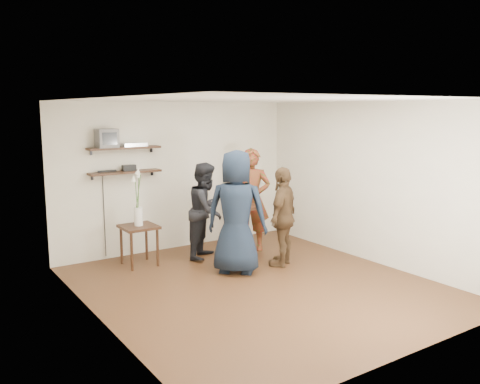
{
  "coord_description": "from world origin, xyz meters",
  "views": [
    {
      "loc": [
        -4.06,
        -5.56,
        2.48
      ],
      "look_at": [
        -0.05,
        0.4,
        1.3
      ],
      "focal_mm": 38.0,
      "sensor_mm": 36.0,
      "label": 1
    }
  ],
  "objects_px": {
    "crt_monitor": "(106,138)",
    "drinks_table": "(245,225)",
    "person_plaid": "(252,200)",
    "side_table": "(139,232)",
    "person_brown": "(283,217)",
    "person_dark": "(206,210)",
    "dvd_deck": "(134,145)",
    "person_navy": "(236,212)",
    "radio": "(129,168)"
  },
  "relations": [
    {
      "from": "drinks_table",
      "to": "person_brown",
      "type": "distance_m",
      "value": 0.7
    },
    {
      "from": "crt_monitor",
      "to": "person_brown",
      "type": "height_order",
      "value": "crt_monitor"
    },
    {
      "from": "side_table",
      "to": "drinks_table",
      "type": "relative_size",
      "value": 0.71
    },
    {
      "from": "drinks_table",
      "to": "crt_monitor",
      "type": "bearing_deg",
      "value": 146.62
    },
    {
      "from": "dvd_deck",
      "to": "radio",
      "type": "distance_m",
      "value": 0.39
    },
    {
      "from": "dvd_deck",
      "to": "person_brown",
      "type": "bearing_deg",
      "value": -45.53
    },
    {
      "from": "side_table",
      "to": "person_plaid",
      "type": "bearing_deg",
      "value": -6.59
    },
    {
      "from": "person_navy",
      "to": "person_brown",
      "type": "bearing_deg",
      "value": -141.32
    },
    {
      "from": "drinks_table",
      "to": "side_table",
      "type": "bearing_deg",
      "value": 155.7
    },
    {
      "from": "person_navy",
      "to": "person_brown",
      "type": "xyz_separation_m",
      "value": [
        0.83,
        -0.09,
        -0.15
      ]
    },
    {
      "from": "crt_monitor",
      "to": "person_plaid",
      "type": "relative_size",
      "value": 0.18
    },
    {
      "from": "person_plaid",
      "to": "person_brown",
      "type": "distance_m",
      "value": 1.04
    },
    {
      "from": "drinks_table",
      "to": "person_plaid",
      "type": "distance_m",
      "value": 0.73
    },
    {
      "from": "person_dark",
      "to": "person_navy",
      "type": "relative_size",
      "value": 0.85
    },
    {
      "from": "dvd_deck",
      "to": "drinks_table",
      "type": "distance_m",
      "value": 2.26
    },
    {
      "from": "crt_monitor",
      "to": "radio",
      "type": "xyz_separation_m",
      "value": [
        0.36,
        0.0,
        -0.5
      ]
    },
    {
      "from": "person_plaid",
      "to": "person_brown",
      "type": "height_order",
      "value": "person_plaid"
    },
    {
      "from": "dvd_deck",
      "to": "person_navy",
      "type": "relative_size",
      "value": 0.21
    },
    {
      "from": "radio",
      "to": "side_table",
      "type": "xyz_separation_m",
      "value": [
        -0.07,
        -0.51,
        -0.97
      ]
    },
    {
      "from": "crt_monitor",
      "to": "person_plaid",
      "type": "bearing_deg",
      "value": -17.84
    },
    {
      "from": "crt_monitor",
      "to": "person_dark",
      "type": "xyz_separation_m",
      "value": [
        1.41,
        -0.71,
        -1.22
      ]
    },
    {
      "from": "dvd_deck",
      "to": "side_table",
      "type": "relative_size",
      "value": 0.61
    },
    {
      "from": "dvd_deck",
      "to": "person_plaid",
      "type": "height_order",
      "value": "dvd_deck"
    },
    {
      "from": "side_table",
      "to": "person_plaid",
      "type": "xyz_separation_m",
      "value": [
        2.03,
        -0.23,
        0.36
      ]
    },
    {
      "from": "person_plaid",
      "to": "person_brown",
      "type": "xyz_separation_m",
      "value": [
        -0.12,
        -1.03,
        -0.11
      ]
    },
    {
      "from": "person_brown",
      "to": "dvd_deck",
      "type": "bearing_deg",
      "value": -77.89
    },
    {
      "from": "drinks_table",
      "to": "person_navy",
      "type": "xyz_separation_m",
      "value": [
        -0.47,
        -0.47,
        0.35
      ]
    },
    {
      "from": "person_dark",
      "to": "crt_monitor",
      "type": "bearing_deg",
      "value": 112.99
    },
    {
      "from": "person_brown",
      "to": "person_navy",
      "type": "bearing_deg",
      "value": -38.68
    },
    {
      "from": "crt_monitor",
      "to": "person_dark",
      "type": "distance_m",
      "value": 1.99
    },
    {
      "from": "person_dark",
      "to": "person_brown",
      "type": "height_order",
      "value": "person_dark"
    },
    {
      "from": "drinks_table",
      "to": "person_navy",
      "type": "distance_m",
      "value": 0.75
    },
    {
      "from": "drinks_table",
      "to": "person_plaid",
      "type": "relative_size",
      "value": 0.51
    },
    {
      "from": "crt_monitor",
      "to": "drinks_table",
      "type": "xyz_separation_m",
      "value": [
        1.84,
        -1.21,
        -1.43
      ]
    },
    {
      "from": "drinks_table",
      "to": "person_navy",
      "type": "relative_size",
      "value": 0.49
    },
    {
      "from": "dvd_deck",
      "to": "radio",
      "type": "height_order",
      "value": "dvd_deck"
    },
    {
      "from": "dvd_deck",
      "to": "person_plaid",
      "type": "relative_size",
      "value": 0.22
    },
    {
      "from": "dvd_deck",
      "to": "person_brown",
      "type": "distance_m",
      "value": 2.72
    },
    {
      "from": "crt_monitor",
      "to": "person_plaid",
      "type": "xyz_separation_m",
      "value": [
        2.32,
        -0.75,
        -1.12
      ]
    },
    {
      "from": "dvd_deck",
      "to": "drinks_table",
      "type": "xyz_separation_m",
      "value": [
        1.39,
        -1.21,
        -1.31
      ]
    },
    {
      "from": "person_plaid",
      "to": "person_navy",
      "type": "relative_size",
      "value": 0.96
    },
    {
      "from": "drinks_table",
      "to": "radio",
      "type": "bearing_deg",
      "value": 140.68
    },
    {
      "from": "dvd_deck",
      "to": "person_navy",
      "type": "bearing_deg",
      "value": -61.44
    },
    {
      "from": "radio",
      "to": "side_table",
      "type": "distance_m",
      "value": 1.1
    },
    {
      "from": "dvd_deck",
      "to": "radio",
      "type": "bearing_deg",
      "value": 180.0
    },
    {
      "from": "person_navy",
      "to": "side_table",
      "type": "bearing_deg",
      "value": -2.21
    },
    {
      "from": "crt_monitor",
      "to": "drinks_table",
      "type": "bearing_deg",
      "value": -33.38
    },
    {
      "from": "crt_monitor",
      "to": "person_dark",
      "type": "height_order",
      "value": "crt_monitor"
    },
    {
      "from": "person_dark",
      "to": "person_navy",
      "type": "distance_m",
      "value": 0.99
    },
    {
      "from": "side_table",
      "to": "person_dark",
      "type": "relative_size",
      "value": 0.41
    }
  ]
}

